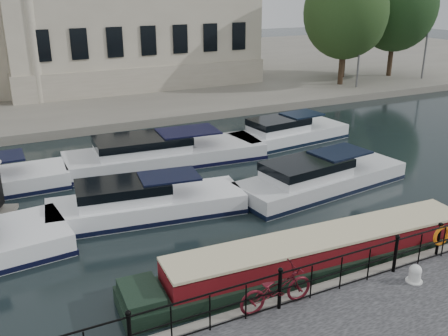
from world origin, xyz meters
The scene contains 11 objects.
ground_plane centered at (0.00, 0.00, 0.00)m, with size 160.00×160.00×0.00m, color black.
far_bank centered at (0.00, 39.00, 0.28)m, with size 120.00×42.00×0.55m, color #6B665B.
railing centered at (0.00, -2.25, 1.20)m, with size 24.14×0.14×1.22m.
civic_building centered at (-1.00, 34.71, 7.04)m, with size 53.55×31.84×16.85m.
lamp_posts centered at (26.00, 20.70, 4.80)m, with size 8.24×1.55×8.07m.
bicycle centered at (-0.06, -2.16, 1.11)m, with size 0.75×2.14×1.12m, color #4F0E16.
mooring_bollard centered at (4.15, -2.91, 0.80)m, with size 0.48×0.48×0.54m.
life_ring_post centered at (5.95, -2.17, 1.23)m, with size 0.67×0.19×1.09m.
narrowboat centered at (2.82, -0.43, 0.37)m, with size 13.13×2.45×1.48m.
cabin_cruisers centered at (-0.52, 8.16, 0.37)m, with size 26.93×10.14×1.99m.
trees centered at (25.22, 23.27, 6.13)m, with size 13.88×9.22×10.20m.
Camera 1 is at (-6.22, -11.49, 8.55)m, focal length 40.00 mm.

